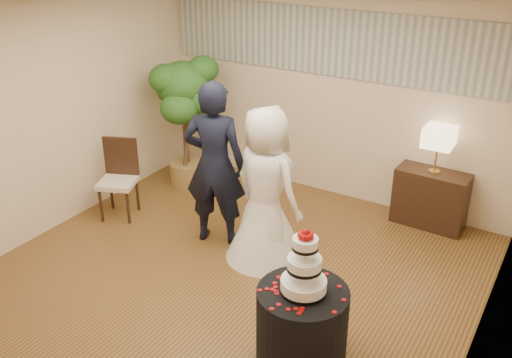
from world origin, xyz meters
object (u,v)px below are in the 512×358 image
Objects in this scene: table_lamp at (437,150)px; ficus_tree at (185,122)px; cake_table at (302,326)px; console at (430,198)px; side_chair at (117,180)px; groom at (215,164)px; wedding_cake at (305,261)px; bride at (266,186)px.

ficus_tree is at bearing -169.73° from table_lamp.
cake_table is at bearing -37.85° from ficus_tree.
console is at bearing 10.27° from ficus_tree.
groom is at bearing -15.77° from side_chair.
cake_table is 3.08m from table_lamp.
wedding_cake is 3.08m from console.
bride reaches higher than console.
groom reaches higher than bride.
groom reaches higher than ficus_tree.
wedding_cake is 3.89m from ficus_tree.
ficus_tree is (-1.95, 1.10, 0.05)m from bride.
wedding_cake is 1.04× the size of table_lamp.
ficus_tree is at bearing 60.24° from side_chair.
wedding_cake is at bearing 125.26° from groom.
ficus_tree is at bearing -15.59° from bride.
table_lamp is 0.30× the size of ficus_tree.
table_lamp is (0.27, 2.99, -0.01)m from wedding_cake.
table_lamp is 3.99m from side_chair.
wedding_cake is at bearing -37.85° from ficus_tree.
cake_table is 3.42m from side_chair.
cake_table is 0.42× the size of ficus_tree.
ficus_tree is at bearing 142.15° from cake_table.
groom is 1.66m from ficus_tree.
console is (2.09, 1.68, -0.62)m from groom.
bride reaches higher than side_chair.
groom reaches higher than console.
side_chair reaches higher than console.
wedding_cake is at bearing 0.00° from cake_table.
bride is at bearing -18.66° from side_chair.
side_chair is (-2.11, -0.15, -0.39)m from bride.
bride is 2.97× the size of wedding_cake.
wedding_cake is 3.46m from side_chair.
bride is at bearing 130.92° from wedding_cake.
bride is 2.15m from side_chair.
ficus_tree is 1.33m from side_chair.
wedding_cake reaches higher than table_lamp.
ficus_tree is at bearing -59.36° from groom.
bride is 1.71m from wedding_cake.
bride is 2.24m from ficus_tree.
console is 0.46× the size of ficus_tree.
console is 3.45m from ficus_tree.
groom is 2.26× the size of console.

